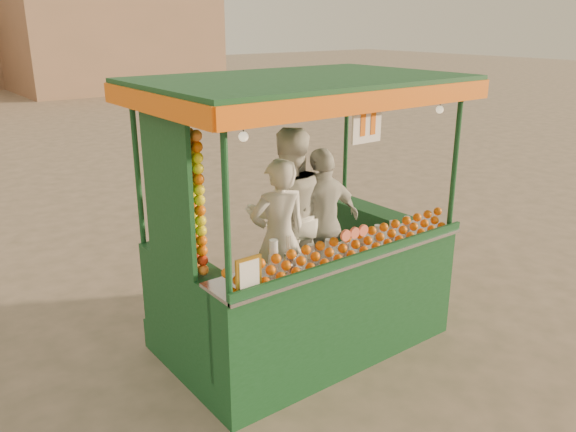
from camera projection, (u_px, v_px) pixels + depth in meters
ground at (337, 328)px, 6.29m from camera, size 90.00×90.00×0.00m
building_right at (111, 35)px, 27.60m from camera, size 9.00×6.00×5.00m
juice_cart at (303, 268)px, 5.66m from camera, size 2.96×1.92×2.69m
vendor_left at (279, 239)px, 5.71m from camera, size 0.67×0.52×1.63m
vendor_middle at (288, 215)px, 6.06m from camera, size 1.10×1.00×1.85m
vendor_right at (323, 224)px, 6.13m from camera, size 0.96×0.42×1.63m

